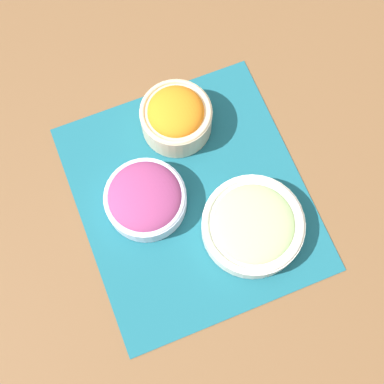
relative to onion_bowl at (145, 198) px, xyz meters
name	(u,v)px	position (x,y,z in m)	size (l,w,h in m)	color
ground_plane	(192,197)	(0.02, 0.08, -0.04)	(3.00, 3.00, 0.00)	brown
placemat	(192,197)	(0.02, 0.08, -0.03)	(0.46, 0.41, 0.00)	#195B6B
onion_bowl	(145,198)	(0.00, 0.00, 0.00)	(0.15, 0.15, 0.07)	silver
cucumber_bowl	(253,225)	(0.12, 0.16, 0.00)	(0.18, 0.18, 0.06)	silver
carrot_bowl	(176,116)	(-0.13, 0.11, 0.01)	(0.13, 0.13, 0.09)	beige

